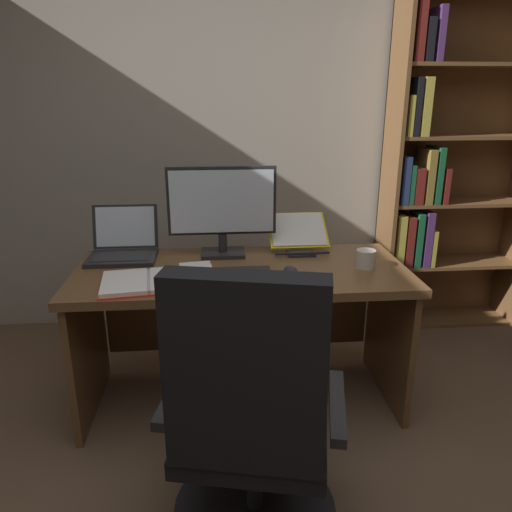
{
  "coord_description": "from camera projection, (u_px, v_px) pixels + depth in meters",
  "views": [
    {
      "loc": [
        -0.28,
        -1.05,
        1.5
      ],
      "look_at": [
        -0.09,
        1.05,
        0.8
      ],
      "focal_mm": 33.96,
      "sensor_mm": 36.0,
      "label": 1
    }
  ],
  "objects": [
    {
      "name": "wall_back",
      "position": [
        255.0,
        130.0,
        3.13
      ],
      "size": [
        5.12,
        0.12,
        2.58
      ],
      "primitive_type": "cube",
      "color": "#A89E8E",
      "rests_on": "ground"
    },
    {
      "name": "desk",
      "position": [
        241.0,
        301.0,
        2.43
      ],
      "size": [
        1.57,
        0.68,
        0.72
      ],
      "color": "brown",
      "rests_on": "ground"
    },
    {
      "name": "bookshelf",
      "position": [
        441.0,
        175.0,
        3.1
      ],
      "size": [
        0.93,
        0.31,
        2.1
      ],
      "color": "brown",
      "rests_on": "ground"
    },
    {
      "name": "office_chair",
      "position": [
        251.0,
        433.0,
        1.6
      ],
      "size": [
        0.68,
        0.6,
        1.04
      ],
      "rotation": [
        0.0,
        0.0,
        -0.22
      ],
      "color": "#232326",
      "rests_on": "ground"
    },
    {
      "name": "monitor",
      "position": [
        222.0,
        210.0,
        2.42
      ],
      "size": [
        0.54,
        0.16,
        0.45
      ],
      "color": "#232326",
      "rests_on": "desk"
    },
    {
      "name": "laptop",
      "position": [
        123.0,
        247.0,
        2.44
      ],
      "size": [
        0.33,
        0.31,
        0.24
      ],
      "color": "#232326",
      "rests_on": "desk"
    },
    {
      "name": "keyboard",
      "position": [
        225.0,
        275.0,
        2.18
      ],
      "size": [
        0.42,
        0.15,
        0.02
      ],
      "primitive_type": "cube",
      "color": "#232326",
      "rests_on": "desk"
    },
    {
      "name": "computer_mouse",
      "position": [
        291.0,
        271.0,
        2.2
      ],
      "size": [
        0.06,
        0.1,
        0.04
      ],
      "primitive_type": "ellipsoid",
      "color": "#232326",
      "rests_on": "desk"
    },
    {
      "name": "reading_stand_with_book",
      "position": [
        298.0,
        233.0,
        2.57
      ],
      "size": [
        0.31,
        0.29,
        0.17
      ],
      "color": "#232326",
      "rests_on": "desk"
    },
    {
      "name": "open_binder",
      "position": [
        149.0,
        281.0,
        2.1
      ],
      "size": [
        0.44,
        0.35,
        0.02
      ],
      "rotation": [
        0.0,
        0.0,
        0.13
      ],
      "color": "#DB422D",
      "rests_on": "desk"
    },
    {
      "name": "notepad",
      "position": [
        197.0,
        270.0,
        2.26
      ],
      "size": [
        0.18,
        0.23,
        0.01
      ],
      "primitive_type": "cube",
      "rotation": [
        0.0,
        0.0,
        0.14
      ],
      "color": "white",
      "rests_on": "desk"
    },
    {
      "name": "pen",
      "position": [
        201.0,
        268.0,
        2.26
      ],
      "size": [
        0.14,
        0.03,
        0.01
      ],
      "primitive_type": "cylinder",
      "rotation": [
        0.0,
        1.57,
        -0.19
      ],
      "color": "black",
      "rests_on": "notepad"
    },
    {
      "name": "coffee_mug",
      "position": [
        366.0,
        259.0,
        2.3
      ],
      "size": [
        0.09,
        0.09,
        0.09
      ],
      "primitive_type": "cylinder",
      "color": "silver",
      "rests_on": "desk"
    }
  ]
}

